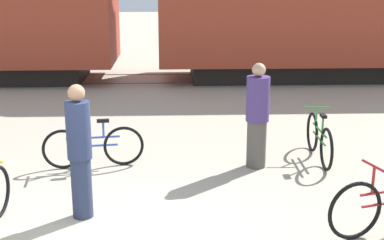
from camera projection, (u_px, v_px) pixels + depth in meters
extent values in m
cube|color=black|center=(355.00, 69.00, 16.52)|extent=(10.15, 2.28, 0.55)
cube|color=#9E3823|center=(360.00, 9.00, 16.05)|extent=(12.08, 3.04, 3.05)
cube|color=#4C4238|center=(137.00, 83.00, 15.65)|extent=(37.49, 0.07, 0.01)
cube|color=#4C4238|center=(140.00, 74.00, 17.03)|extent=(37.49, 0.07, 0.01)
torus|color=black|center=(312.00, 132.00, 9.64)|extent=(0.07, 0.71, 0.71)
torus|color=black|center=(326.00, 149.00, 8.69)|extent=(0.07, 0.71, 0.71)
cylinder|color=#338C38|center=(320.00, 130.00, 9.11)|extent=(0.05, 0.86, 0.04)
cylinder|color=#338C38|center=(319.00, 138.00, 9.15)|extent=(0.05, 0.79, 0.04)
cylinder|color=#338C38|center=(323.00, 124.00, 8.91)|extent=(0.04, 0.04, 0.30)
cube|color=black|center=(323.00, 116.00, 8.87)|extent=(0.08, 0.20, 0.05)
cylinder|color=#338C38|center=(316.00, 117.00, 9.33)|extent=(0.04, 0.04, 0.33)
cylinder|color=#338C38|center=(317.00, 107.00, 9.29)|extent=(0.46, 0.04, 0.03)
torus|color=black|center=(63.00, 149.00, 8.75)|extent=(0.67, 0.14, 0.67)
torus|color=black|center=(124.00, 146.00, 8.92)|extent=(0.67, 0.14, 0.67)
cylinder|color=#3351B7|center=(93.00, 138.00, 8.79)|extent=(0.87, 0.15, 0.04)
cylinder|color=#3351B7|center=(93.00, 146.00, 8.82)|extent=(0.79, 0.14, 0.04)
cylinder|color=#3351B7|center=(103.00, 129.00, 8.78)|extent=(0.04, 0.04, 0.28)
cube|color=black|center=(103.00, 121.00, 8.74)|extent=(0.21, 0.11, 0.05)
cylinder|color=#3351B7|center=(76.00, 129.00, 8.70)|extent=(0.04, 0.04, 0.31)
cylinder|color=#3351B7|center=(75.00, 120.00, 8.66)|extent=(0.09, 0.46, 0.03)
torus|color=black|center=(355.00, 211.00, 6.40)|extent=(0.73, 0.26, 0.74)
cylinder|color=#A31E23|center=(373.00, 180.00, 6.37)|extent=(0.04, 0.04, 0.35)
cylinder|color=#A31E23|center=(375.00, 166.00, 6.32)|extent=(0.16, 0.45, 0.03)
cylinder|color=#283351|center=(82.00, 188.00, 6.99)|extent=(0.27, 0.27, 0.82)
cylinder|color=navy|center=(78.00, 130.00, 6.79)|extent=(0.32, 0.32, 0.75)
sphere|color=#A37556|center=(76.00, 93.00, 6.66)|extent=(0.22, 0.22, 0.22)
cylinder|color=#514C47|center=(256.00, 144.00, 8.83)|extent=(0.32, 0.32, 0.79)
cylinder|color=#473370|center=(258.00, 99.00, 8.63)|extent=(0.38, 0.38, 0.73)
sphere|color=tan|center=(259.00, 70.00, 8.51)|extent=(0.22, 0.22, 0.22)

